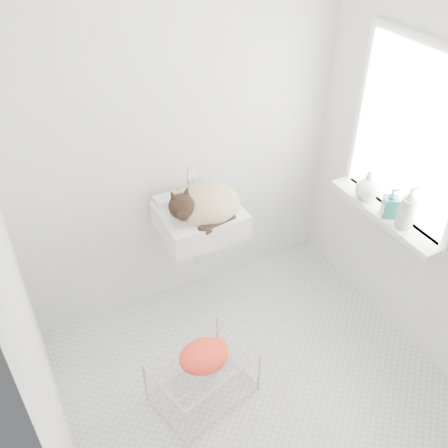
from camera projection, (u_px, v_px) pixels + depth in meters
name	position (u px, v px, depth m)	size (l,w,h in m)	color
floor	(254.00, 382.00, 3.12)	(2.20, 2.00, 0.02)	silver
back_wall	(180.00, 134.00, 3.07)	(2.20, 0.02, 2.50)	silver
right_wall	(436.00, 167.00, 2.76)	(0.02, 2.00, 2.50)	silver
left_wall	(21.00, 298.00, 1.97)	(0.02, 2.00, 2.50)	silver
window_glass	(412.00, 136.00, 2.84)	(0.01, 0.80, 1.00)	white
window_frame	(410.00, 137.00, 2.83)	(0.04, 0.90, 1.10)	white
windowsill	(384.00, 214.00, 3.12)	(0.16, 0.88, 0.04)	white
sink	(199.00, 209.00, 3.13)	(0.50, 0.44, 0.20)	white
faucet	(187.00, 176.00, 3.17)	(0.18, 0.13, 0.18)	silver
cat	(202.00, 205.00, 3.10)	(0.48, 0.40, 0.29)	tan
wire_rack	(203.00, 379.00, 2.96)	(0.55, 0.39, 0.33)	silver
towel	(204.00, 359.00, 2.82)	(0.29, 0.21, 0.12)	#FA4D00
bottle_a	(402.00, 227.00, 2.99)	(0.09, 0.09, 0.23)	beige
bottle_b	(388.00, 215.00, 3.08)	(0.09, 0.09, 0.19)	#237665
bottle_c	(365.00, 198.00, 3.23)	(0.15, 0.15, 0.19)	white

